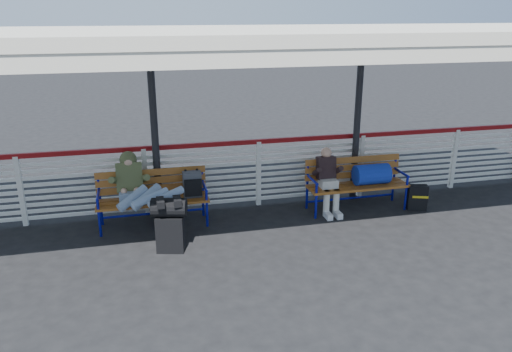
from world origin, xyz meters
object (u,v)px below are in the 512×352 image
object	(u,v)px
bench_left	(163,191)
bench_right	(364,176)
luggage_stack	(170,223)
suitcase_side	(417,198)
traveler_man	(143,192)
companion_person	(328,180)

from	to	relation	value
bench_left	bench_right	bearing A→B (deg)	-2.33
luggage_stack	bench_left	xyz separation A→B (m)	(-0.03, 1.04, 0.13)
bench_right	suitcase_side	world-z (taller)	bench_right
luggage_stack	suitcase_side	world-z (taller)	luggage_stack
luggage_stack	bench_left	bearing A→B (deg)	105.62
traveler_man	bench_right	bearing A→B (deg)	3.07
bench_left	traveler_man	xyz separation A→B (m)	(-0.32, -0.35, 0.12)
luggage_stack	traveler_man	world-z (taller)	traveler_man
luggage_stack	bench_left	distance (m)	1.04
bench_left	traveler_man	world-z (taller)	traveler_man
luggage_stack	suitcase_side	size ratio (longest dim) A/B	1.82
luggage_stack	companion_person	world-z (taller)	companion_person
bench_left	traveler_man	bearing A→B (deg)	-132.23
suitcase_side	traveler_man	bearing A→B (deg)	-162.75
bench_right	suitcase_side	xyz separation A→B (m)	(0.91, -0.30, -0.37)
bench_left	suitcase_side	bearing A→B (deg)	-5.70
traveler_man	suitcase_side	world-z (taller)	traveler_man
traveler_man	companion_person	world-z (taller)	traveler_man
luggage_stack	bench_right	world-z (taller)	bench_right
luggage_stack	suitcase_side	distance (m)	4.46
companion_person	bench_right	bearing A→B (deg)	0.20
suitcase_side	bench_right	bearing A→B (deg)	-179.81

